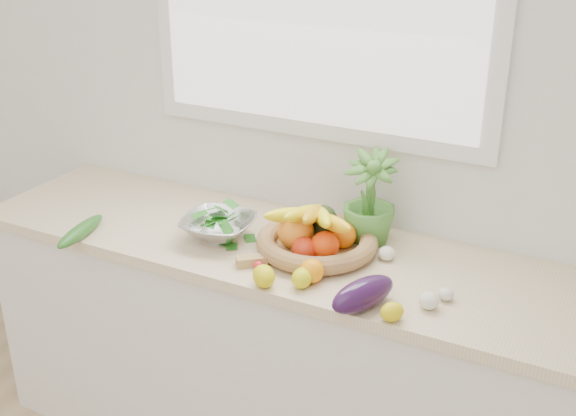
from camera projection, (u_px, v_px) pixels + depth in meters
The scene contains 18 objects.
back_wall at pixel (317, 95), 2.54m from camera, with size 4.50×0.02×2.70m, color white.
counter_cabinet at pixel (279, 356), 2.67m from camera, with size 2.20×0.58×0.86m, color silver.
countertop at pixel (278, 248), 2.49m from camera, with size 2.24×0.62×0.04m, color beige.
orange_loose at pixel (312, 271), 2.22m from camera, with size 0.08×0.08×0.08m, color orange.
lemon_a at pixel (302, 278), 2.20m from camera, with size 0.06×0.08×0.06m, color #D6D00B.
lemon_b at pixel (392, 312), 2.02m from camera, with size 0.06×0.07×0.06m, color #DBC30B.
lemon_c at pixel (264, 276), 2.20m from camera, with size 0.07×0.09×0.07m, color yellow.
apple at pixel (304, 250), 2.34m from camera, with size 0.09×0.09×0.09m, color red.
ginger at pixel (252, 261), 2.33m from camera, with size 0.10×0.04×0.03m, color tan.
garlic_a at pixel (446, 294), 2.13m from camera, with size 0.05×0.05×0.04m, color silver.
garlic_b at pixel (387, 253), 2.36m from camera, with size 0.05×0.05×0.05m, color white.
garlic_c at pixel (429, 301), 2.09m from camera, with size 0.06×0.06×0.05m, color silver.
eggplant at pixel (363, 294), 2.08m from camera, with size 0.09×0.23×0.09m, color #290F37.
cucumber at pixel (81, 231), 2.51m from camera, with size 0.05×0.27×0.05m, color #214E17.
radish at pixel (258, 266), 2.30m from camera, with size 0.03×0.03×0.03m, color red.
potted_herb at pixel (369, 199), 2.43m from camera, with size 0.19×0.19×0.33m, color #44812F.
fruit_basket at pixel (316, 236), 2.40m from camera, with size 0.49×0.49×0.20m.
colander_with_spinach at pixel (218, 222), 2.48m from camera, with size 0.28×0.28×0.13m.
Camera 1 is at (1.05, -0.00, 2.02)m, focal length 45.00 mm.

